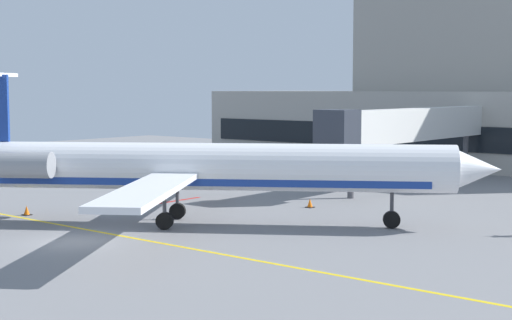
{
  "coord_description": "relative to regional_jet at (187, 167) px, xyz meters",
  "views": [
    {
      "loc": [
        29.91,
        -22.69,
        7.27
      ],
      "look_at": [
        0.35,
        13.05,
        3.0
      ],
      "focal_mm": 54.76,
      "sensor_mm": 36.0,
      "label": 1
    }
  ],
  "objects": [
    {
      "name": "jet_bridge_west",
      "position": [
        1.28,
        21.55,
        1.45
      ],
      "size": [
        2.4,
        21.82,
        5.91
      ],
      "color": "silver",
      "rests_on": "ground"
    },
    {
      "name": "pushback_tractor",
      "position": [
        -7.93,
        21.7,
        -2.11
      ],
      "size": [
        3.91,
        3.87,
        2.16
      ],
      "color": "#19389E",
      "rests_on": "ground"
    },
    {
      "name": "safety_cone_bravo",
      "position": [
        -9.27,
        -3.71,
        -2.84
      ],
      "size": [
        0.47,
        0.47,
        0.55
      ],
      "color": "orange",
      "rests_on": "ground"
    },
    {
      "name": "ground",
      "position": [
        -0.76,
        -6.78,
        -3.14
      ],
      "size": [
        120.0,
        120.0,
        0.11
      ],
      "color": "slate"
    },
    {
      "name": "regional_jet",
      "position": [
        0.0,
        0.0,
        0.0
      ],
      "size": [
        28.06,
        22.84,
        8.11
      ],
      "color": "white",
      "rests_on": "ground"
    },
    {
      "name": "safety_cone_alpha",
      "position": [
        1.6,
        9.02,
        -2.84
      ],
      "size": [
        0.47,
        0.47,
        0.55
      ],
      "color": "orange",
      "rests_on": "ground"
    }
  ]
}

